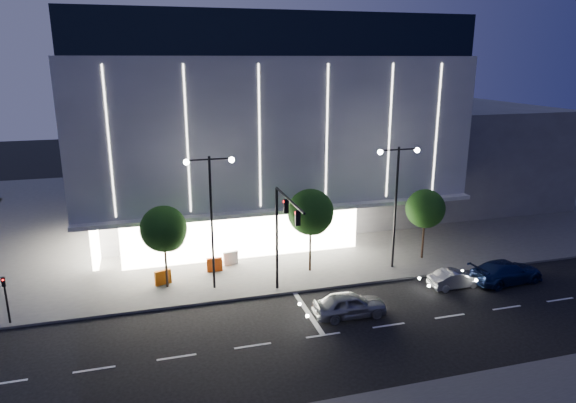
% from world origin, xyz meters
% --- Properties ---
extents(ground, '(160.00, 160.00, 0.00)m').
position_xyz_m(ground, '(0.00, 0.00, 0.00)').
color(ground, black).
rests_on(ground, ground).
extents(sidewalk_museum, '(70.00, 40.00, 0.15)m').
position_xyz_m(sidewalk_museum, '(5.00, 24.00, 0.07)').
color(sidewalk_museum, '#474747').
rests_on(sidewalk_museum, ground).
extents(museum, '(30.00, 25.80, 18.00)m').
position_xyz_m(museum, '(2.98, 22.31, 9.27)').
color(museum, '#4C4C51').
rests_on(museum, ground).
extents(annex_building, '(16.00, 20.00, 10.00)m').
position_xyz_m(annex_building, '(26.00, 24.00, 5.00)').
color(annex_building, '#4C4C51').
rests_on(annex_building, ground).
extents(traffic_mast, '(0.33, 5.89, 7.07)m').
position_xyz_m(traffic_mast, '(1.00, 3.34, 5.03)').
color(traffic_mast, black).
rests_on(traffic_mast, ground).
extents(street_lamp_west, '(3.16, 0.36, 9.00)m').
position_xyz_m(street_lamp_west, '(-3.00, 6.00, 5.96)').
color(street_lamp_west, black).
rests_on(street_lamp_west, ground).
extents(street_lamp_east, '(3.16, 0.36, 9.00)m').
position_xyz_m(street_lamp_east, '(10.00, 6.00, 5.96)').
color(street_lamp_east, black).
rests_on(street_lamp_east, ground).
extents(ped_signal_far, '(0.22, 0.24, 3.00)m').
position_xyz_m(ped_signal_far, '(-15.00, 4.50, 1.89)').
color(ped_signal_far, black).
rests_on(ped_signal_far, ground).
extents(tree_left, '(3.02, 3.02, 5.72)m').
position_xyz_m(tree_left, '(-5.97, 7.02, 4.03)').
color(tree_left, black).
rests_on(tree_left, ground).
extents(tree_mid, '(3.25, 3.25, 6.15)m').
position_xyz_m(tree_mid, '(4.03, 7.02, 4.33)').
color(tree_mid, black).
rests_on(tree_mid, ground).
extents(tree_right, '(2.91, 2.91, 5.51)m').
position_xyz_m(tree_right, '(13.03, 7.02, 3.88)').
color(tree_right, black).
rests_on(tree_right, ground).
extents(car_lead, '(4.44, 1.85, 1.50)m').
position_xyz_m(car_lead, '(4.24, 0.16, 0.75)').
color(car_lead, gray).
rests_on(car_lead, ground).
extents(car_second, '(3.77, 1.45, 1.22)m').
position_xyz_m(car_second, '(12.60, 1.98, 0.61)').
color(car_second, '#989B9F').
rests_on(car_second, ground).
extents(car_third, '(5.46, 2.62, 1.53)m').
position_xyz_m(car_third, '(16.41, 1.74, 0.77)').
color(car_third, '#152350').
rests_on(car_third, ground).
extents(barrier_a, '(1.12, 0.59, 1.00)m').
position_xyz_m(barrier_a, '(-6.25, 7.45, 0.65)').
color(barrier_a, orange).
rests_on(barrier_a, sidewalk_museum).
extents(barrier_c, '(1.10, 0.27, 1.00)m').
position_xyz_m(barrier_c, '(-2.60, 8.72, 0.65)').
color(barrier_c, '#E0460C').
rests_on(barrier_c, sidewalk_museum).
extents(barrier_d, '(1.13, 0.46, 1.00)m').
position_xyz_m(barrier_d, '(-1.29, 9.64, 0.65)').
color(barrier_d, silver).
rests_on(barrier_d, sidewalk_museum).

